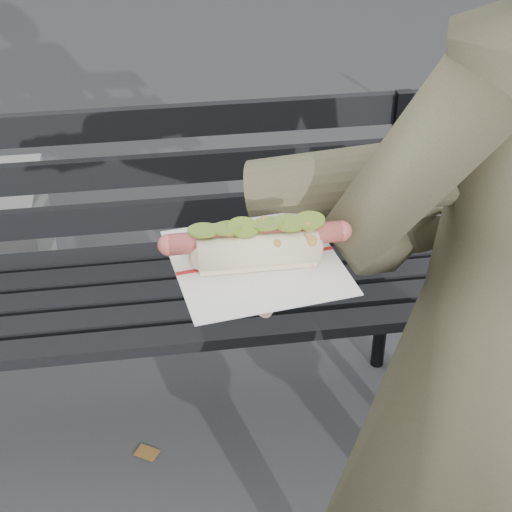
% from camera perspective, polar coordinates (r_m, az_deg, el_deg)
% --- Properties ---
extents(park_bench, '(1.50, 0.44, 0.88)m').
position_cam_1_polar(park_bench, '(1.98, -8.50, -0.34)').
color(park_bench, black).
rests_on(park_bench, ground).
extents(person, '(0.71, 0.56, 1.72)m').
position_cam_1_polar(person, '(1.25, 17.23, -5.97)').
color(person, '#47442F').
rests_on(person, ground).
extents(held_hotdog, '(0.62, 0.31, 0.20)m').
position_cam_1_polar(held_hotdog, '(0.99, 10.36, 4.62)').
color(held_hotdog, '#47442F').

